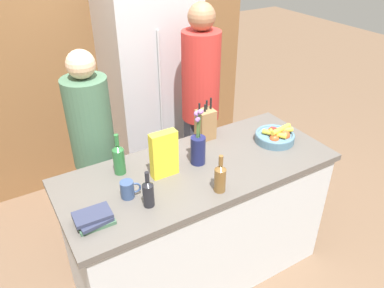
# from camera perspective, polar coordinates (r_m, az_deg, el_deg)

# --- Properties ---
(ground_plane) EXTENTS (14.00, 14.00, 0.00)m
(ground_plane) POSITION_cam_1_polar(r_m,az_deg,el_deg) (2.98, 0.95, -18.32)
(ground_plane) COLOR brown
(kitchen_island) EXTENTS (1.76, 0.73, 0.93)m
(kitchen_island) POSITION_cam_1_polar(r_m,az_deg,el_deg) (2.64, 1.04, -11.77)
(kitchen_island) COLOR silver
(kitchen_island) RESTS_ON ground_plane
(back_wall_wood) EXTENTS (2.96, 0.12, 2.60)m
(back_wall_wood) POSITION_cam_1_polar(r_m,az_deg,el_deg) (3.57, -13.40, 14.76)
(back_wall_wood) COLOR brown
(back_wall_wood) RESTS_ON ground_plane
(refrigerator) EXTENTS (0.76, 0.63, 1.86)m
(refrigerator) POSITION_cam_1_polar(r_m,az_deg,el_deg) (3.47, -6.26, 8.42)
(refrigerator) COLOR #B7B7BC
(refrigerator) RESTS_ON ground_plane
(fruit_bowl) EXTENTS (0.27, 0.27, 0.11)m
(fruit_bowl) POSITION_cam_1_polar(r_m,az_deg,el_deg) (2.65, 12.56, 1.24)
(fruit_bowl) COLOR slate
(fruit_bowl) RESTS_ON kitchen_island
(knife_block) EXTENTS (0.12, 0.10, 0.30)m
(knife_block) POSITION_cam_1_polar(r_m,az_deg,el_deg) (2.60, 2.07, 3.06)
(knife_block) COLOR olive
(knife_block) RESTS_ON kitchen_island
(flower_vase) EXTENTS (0.09, 0.09, 0.38)m
(flower_vase) POSITION_cam_1_polar(r_m,az_deg,el_deg) (2.33, 0.93, -0.49)
(flower_vase) COLOR #191E4C
(flower_vase) RESTS_ON kitchen_island
(cereal_box) EXTENTS (0.17, 0.06, 0.29)m
(cereal_box) POSITION_cam_1_polar(r_m,az_deg,el_deg) (2.21, -4.29, -1.59)
(cereal_box) COLOR yellow
(cereal_box) RESTS_ON kitchen_island
(coffee_mug) EXTENTS (0.12, 0.08, 0.10)m
(coffee_mug) POSITION_cam_1_polar(r_m,az_deg,el_deg) (2.11, -9.74, -6.82)
(coffee_mug) COLOR #334770
(coffee_mug) RESTS_ON kitchen_island
(book_stack) EXTENTS (0.20, 0.16, 0.06)m
(book_stack) POSITION_cam_1_polar(r_m,az_deg,el_deg) (2.01, -14.78, -10.85)
(book_stack) COLOR #3D6047
(book_stack) RESTS_ON kitchen_island
(bottle_oil) EXTENTS (0.07, 0.07, 0.27)m
(bottle_oil) POSITION_cam_1_polar(r_m,az_deg,el_deg) (2.28, -11.10, -2.13)
(bottle_oil) COLOR #286633
(bottle_oil) RESTS_ON kitchen_island
(bottle_vinegar) EXTENTS (0.07, 0.07, 0.24)m
(bottle_vinegar) POSITION_cam_1_polar(r_m,az_deg,el_deg) (2.11, 4.31, -5.06)
(bottle_vinegar) COLOR brown
(bottle_vinegar) RESTS_ON kitchen_island
(bottle_wine) EXTENTS (0.06, 0.06, 0.22)m
(bottle_wine) POSITION_cam_1_polar(r_m,az_deg,el_deg) (2.02, -6.68, -7.35)
(bottle_wine) COLOR black
(bottle_wine) RESTS_ON kitchen_island
(person_at_sink) EXTENTS (0.30, 0.30, 1.58)m
(person_at_sink) POSITION_cam_1_polar(r_m,az_deg,el_deg) (2.70, -14.74, -0.33)
(person_at_sink) COLOR #383842
(person_at_sink) RESTS_ON ground_plane
(person_in_blue) EXTENTS (0.30, 0.30, 1.76)m
(person_in_blue) POSITION_cam_1_polar(r_m,az_deg,el_deg) (3.04, 1.30, 6.77)
(person_in_blue) COLOR #383842
(person_in_blue) RESTS_ON ground_plane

